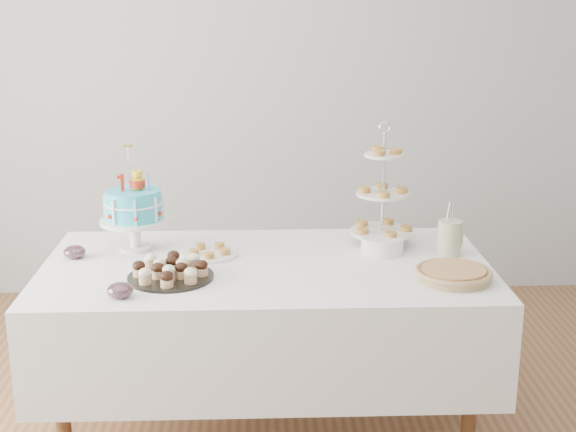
{
  "coord_description": "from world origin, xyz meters",
  "views": [
    {
      "loc": [
        -0.03,
        -2.96,
        1.91
      ],
      "look_at": [
        0.09,
        0.3,
        0.98
      ],
      "focal_mm": 50.0,
      "sensor_mm": 36.0,
      "label": 1
    }
  ],
  "objects_px": {
    "birthday_cake": "(135,222)",
    "jam_bowl_a": "(120,290)",
    "table": "(267,313)",
    "utensil_pitcher": "(450,236)",
    "plate_stack": "(382,245)",
    "pastry_plate": "(210,252)",
    "cupcake_tray": "(170,269)",
    "jam_bowl_b": "(75,252)",
    "pie": "(453,273)",
    "tiered_stand": "(383,194)"
  },
  "relations": [
    {
      "from": "utensil_pitcher",
      "to": "pie",
      "type": "bearing_deg",
      "value": -78.01
    },
    {
      "from": "birthday_cake",
      "to": "cupcake_tray",
      "type": "height_order",
      "value": "birthday_cake"
    },
    {
      "from": "table",
      "to": "utensil_pitcher",
      "type": "relative_size",
      "value": 8.04
    },
    {
      "from": "table",
      "to": "plate_stack",
      "type": "bearing_deg",
      "value": 14.57
    },
    {
      "from": "birthday_cake",
      "to": "jam_bowl_a",
      "type": "height_order",
      "value": "birthday_cake"
    },
    {
      "from": "cupcake_tray",
      "to": "jam_bowl_a",
      "type": "bearing_deg",
      "value": -129.68
    },
    {
      "from": "birthday_cake",
      "to": "jam_bowl_a",
      "type": "relative_size",
      "value": 4.67
    },
    {
      "from": "pastry_plate",
      "to": "table",
      "type": "bearing_deg",
      "value": -26.46
    },
    {
      "from": "table",
      "to": "birthday_cake",
      "type": "relative_size",
      "value": 4.03
    },
    {
      "from": "table",
      "to": "utensil_pitcher",
      "type": "height_order",
      "value": "utensil_pitcher"
    },
    {
      "from": "cupcake_tray",
      "to": "jam_bowl_b",
      "type": "height_order",
      "value": "cupcake_tray"
    },
    {
      "from": "cupcake_tray",
      "to": "birthday_cake",
      "type": "bearing_deg",
      "value": 117.06
    },
    {
      "from": "table",
      "to": "pastry_plate",
      "type": "bearing_deg",
      "value": 153.54
    },
    {
      "from": "table",
      "to": "pastry_plate",
      "type": "height_order",
      "value": "pastry_plate"
    },
    {
      "from": "birthday_cake",
      "to": "jam_bowl_b",
      "type": "relative_size",
      "value": 4.92
    },
    {
      "from": "birthday_cake",
      "to": "utensil_pitcher",
      "type": "bearing_deg",
      "value": -16.61
    },
    {
      "from": "cupcake_tray",
      "to": "plate_stack",
      "type": "xyz_separation_m",
      "value": [
        0.91,
        0.3,
        -0.0
      ]
    },
    {
      "from": "birthday_cake",
      "to": "table",
      "type": "bearing_deg",
      "value": -32.07
    },
    {
      "from": "pie",
      "to": "jam_bowl_b",
      "type": "xyz_separation_m",
      "value": [
        -1.6,
        0.34,
        -0.0
      ]
    },
    {
      "from": "birthday_cake",
      "to": "jam_bowl_a",
      "type": "xyz_separation_m",
      "value": [
        0.03,
        -0.59,
        -0.1
      ]
    },
    {
      "from": "cupcake_tray",
      "to": "table",
      "type": "bearing_deg",
      "value": 22.67
    },
    {
      "from": "tiered_stand",
      "to": "pastry_plate",
      "type": "distance_m",
      "value": 0.83
    },
    {
      "from": "birthday_cake",
      "to": "utensil_pitcher",
      "type": "distance_m",
      "value": 1.41
    },
    {
      "from": "table",
      "to": "cupcake_tray",
      "type": "relative_size",
      "value": 5.45
    },
    {
      "from": "pie",
      "to": "tiered_stand",
      "type": "bearing_deg",
      "value": 114.93
    },
    {
      "from": "plate_stack",
      "to": "jam_bowl_a",
      "type": "distance_m",
      "value": 1.2
    },
    {
      "from": "table",
      "to": "cupcake_tray",
      "type": "xyz_separation_m",
      "value": [
        -0.39,
        -0.16,
        0.27
      ]
    },
    {
      "from": "pastry_plate",
      "to": "jam_bowl_b",
      "type": "distance_m",
      "value": 0.59
    },
    {
      "from": "plate_stack",
      "to": "pie",
      "type": "bearing_deg",
      "value": -56.8
    },
    {
      "from": "utensil_pitcher",
      "to": "cupcake_tray",
      "type": "bearing_deg",
      "value": -145.93
    },
    {
      "from": "pie",
      "to": "jam_bowl_b",
      "type": "height_order",
      "value": "jam_bowl_b"
    },
    {
      "from": "plate_stack",
      "to": "jam_bowl_a",
      "type": "height_order",
      "value": "plate_stack"
    },
    {
      "from": "birthday_cake",
      "to": "tiered_stand",
      "type": "bearing_deg",
      "value": -9.95
    },
    {
      "from": "pie",
      "to": "tiered_stand",
      "type": "xyz_separation_m",
      "value": [
        -0.22,
        0.48,
        0.21
      ]
    },
    {
      "from": "jam_bowl_a",
      "to": "utensil_pitcher",
      "type": "distance_m",
      "value": 1.46
    },
    {
      "from": "jam_bowl_a",
      "to": "pastry_plate",
      "type": "bearing_deg",
      "value": 57.52
    },
    {
      "from": "pie",
      "to": "plate_stack",
      "type": "xyz_separation_m",
      "value": [
        -0.24,
        0.36,
        0.01
      ]
    },
    {
      "from": "birthday_cake",
      "to": "utensil_pitcher",
      "type": "relative_size",
      "value": 2.0
    },
    {
      "from": "utensil_pitcher",
      "to": "birthday_cake",
      "type": "bearing_deg",
      "value": -163.12
    },
    {
      "from": "cupcake_tray",
      "to": "pie",
      "type": "bearing_deg",
      "value": -3.11
    },
    {
      "from": "plate_stack",
      "to": "pastry_plate",
      "type": "height_order",
      "value": "plate_stack"
    },
    {
      "from": "jam_bowl_a",
      "to": "jam_bowl_b",
      "type": "relative_size",
      "value": 1.05
    },
    {
      "from": "tiered_stand",
      "to": "jam_bowl_b",
      "type": "xyz_separation_m",
      "value": [
        -1.38,
        -0.14,
        -0.21
      ]
    },
    {
      "from": "cupcake_tray",
      "to": "plate_stack",
      "type": "distance_m",
      "value": 0.96
    },
    {
      "from": "birthday_cake",
      "to": "plate_stack",
      "type": "distance_m",
      "value": 1.12
    },
    {
      "from": "table",
      "to": "pie",
      "type": "distance_m",
      "value": 0.83
    },
    {
      "from": "tiered_stand",
      "to": "utensil_pitcher",
      "type": "distance_m",
      "value": 0.35
    },
    {
      "from": "jam_bowl_a",
      "to": "utensil_pitcher",
      "type": "bearing_deg",
      "value": 18.68
    },
    {
      "from": "table",
      "to": "jam_bowl_b",
      "type": "bearing_deg",
      "value": 172.46
    },
    {
      "from": "table",
      "to": "jam_bowl_a",
      "type": "height_order",
      "value": "jam_bowl_a"
    }
  ]
}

